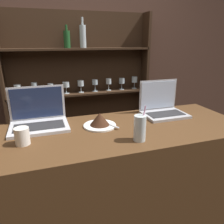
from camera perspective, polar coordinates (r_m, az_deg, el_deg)
The scene contains 8 objects.
bar_counter at distance 1.57m, azimuth -2.82°, elevation -23.37°, with size 1.83×0.61×1.08m.
back_wall at distance 2.47m, azimuth -11.55°, elevation 12.47°, with size 7.00×0.06×2.70m.
back_shelf at distance 2.48m, azimuth -8.19°, elevation 3.77°, with size 1.54×0.18×1.87m.
laptop_near at distance 1.41m, azimuth -18.61°, elevation -1.59°, with size 0.34×0.25×0.23m.
laptop_far at distance 1.59m, azimuth 12.97°, elevation 1.26°, with size 0.29×0.22×0.24m.
cake_plate at distance 1.34m, azimuth -3.22°, elevation -2.28°, with size 0.20×0.20×0.09m.
water_glass at distance 1.15m, azimuth 7.28°, elevation -4.19°, with size 0.06×0.06×0.19m.
coffee_cup at distance 1.20m, azimuth -22.42°, elevation -5.85°, with size 0.07×0.07×0.09m.
Camera 1 is at (-0.30, -0.83, 1.59)m, focal length 35.00 mm.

